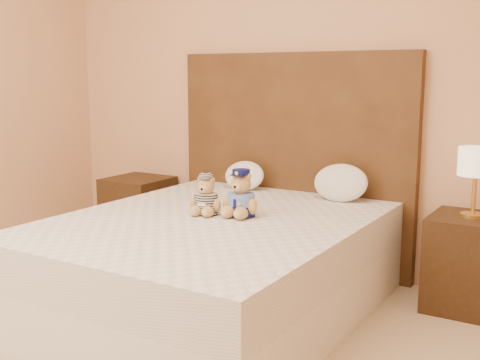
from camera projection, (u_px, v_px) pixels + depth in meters
name	position (u px, v px, depth m)	size (l,w,h in m)	color
bed	(213.00, 265.00, 3.44)	(1.60, 2.00, 0.55)	white
headboard	(293.00, 161.00, 4.21)	(1.75, 0.08, 1.50)	#513318
nightstand_left	(139.00, 212.00, 4.76)	(0.45, 0.45, 0.55)	#372111
nightstand_right	(469.00, 263.00, 3.47)	(0.45, 0.45, 0.55)	#372111
lamp	(476.00, 165.00, 3.37)	(0.20, 0.20, 0.40)	gold
teddy_police	(241.00, 193.00, 3.42)	(0.23, 0.22, 0.27)	#AA8242
teddy_prisoner	(206.00, 195.00, 3.47)	(0.20, 0.19, 0.23)	#AA8242
pillow_left	(244.00, 174.00, 4.22)	(0.31, 0.20, 0.22)	white
pillow_right	(341.00, 181.00, 3.85)	(0.36, 0.23, 0.26)	white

